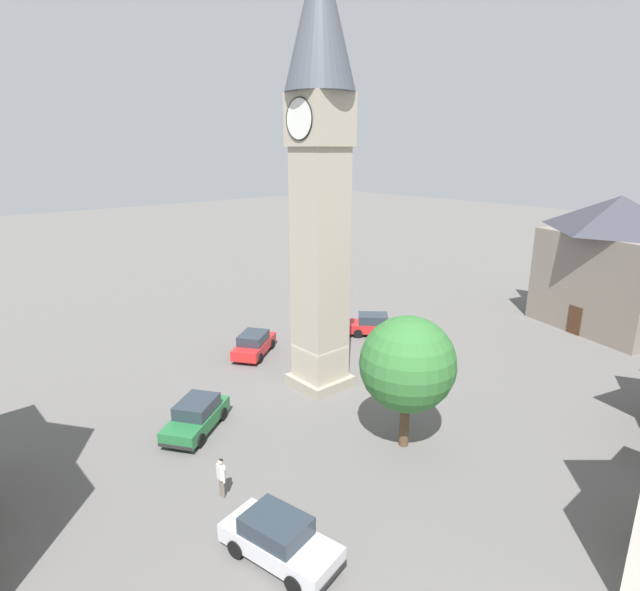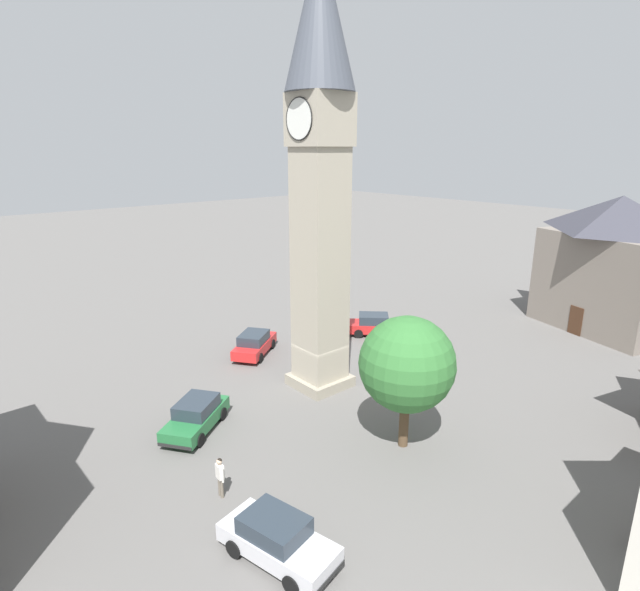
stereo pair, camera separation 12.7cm
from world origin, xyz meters
TOP-DOWN VIEW (x-y plane):
  - ground_plane at (0.00, 0.00)m, footprint 200.00×200.00m
  - clock_tower at (0.00, 0.00)m, footprint 3.53×3.53m
  - car_blue_kerb at (-3.64, 8.41)m, footprint 4.10×4.13m
  - car_silver_kerb at (8.85, -9.44)m, footprint 4.41×2.60m
  - car_red_corner at (-6.22, -0.37)m, footprint 3.79×4.33m
  - car_white_side at (-0.18, -7.71)m, footprint 3.77×4.34m
  - pedestrian at (4.90, -9.29)m, footprint 0.56×0.24m
  - tree at (7.18, -1.13)m, footprint 4.27×4.27m
  - building_corner_back at (6.73, 22.46)m, footprint 11.03×8.81m

SIDE VIEW (x-z plane):
  - ground_plane at x=0.00m, z-range 0.00..0.00m
  - car_blue_kerb at x=-3.64m, z-range 0.00..1.53m
  - car_silver_kerb at x=8.85m, z-range 0.00..1.53m
  - car_red_corner at x=-6.22m, z-range 0.00..1.53m
  - car_white_side at x=-0.18m, z-range 0.00..1.53m
  - pedestrian at x=4.90m, z-range 0.16..1.86m
  - tree at x=7.18m, z-range 0.93..7.11m
  - building_corner_back at x=6.73m, z-range 0.10..10.04m
  - clock_tower at x=0.00m, z-range 1.99..24.93m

